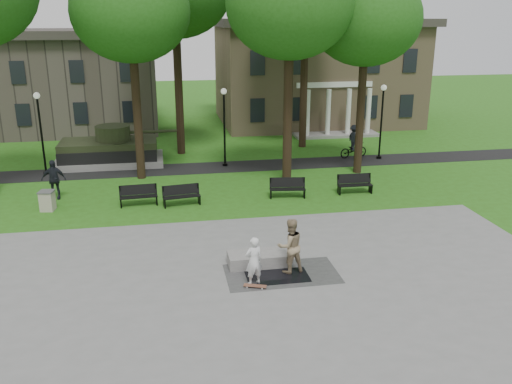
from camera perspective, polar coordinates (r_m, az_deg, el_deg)
ground at (r=21.82m, az=-0.65°, el=-5.63°), size 120.00×120.00×0.00m
plaza at (r=17.42m, az=2.12°, el=-12.09°), size 22.00×16.00×0.02m
footpath at (r=33.07m, az=-4.07°, el=2.61°), size 44.00×2.60×0.01m
building_right at (r=47.81m, az=6.21°, el=12.59°), size 17.00×12.00×8.60m
building_left at (r=47.15m, az=-19.82°, el=10.67°), size 15.00×10.00×7.20m
tree_1 at (r=30.25m, az=-13.08°, el=17.94°), size 6.20×6.20×11.63m
tree_2 at (r=29.03m, az=3.58°, el=19.08°), size 6.60×6.60×12.16m
tree_3 at (r=31.32m, az=11.52°, el=17.37°), size 6.00×6.00×11.19m
tree_5 at (r=37.53m, az=5.29°, el=19.32°), size 6.40×6.40×12.44m
lamp_left at (r=33.26m, az=-21.74°, el=6.40°), size 0.36×0.36×4.73m
lamp_mid at (r=32.79m, az=-3.36°, el=7.49°), size 0.36×0.36×4.73m
lamp_right at (r=35.36m, az=13.10°, el=7.83°), size 0.36×0.36×4.73m
tank_monument at (r=34.78m, az=-15.13°, el=4.24°), size 7.45×3.40×2.40m
puddle at (r=19.29m, az=2.28°, el=-8.90°), size 2.20×1.20×0.00m
concrete_block at (r=20.08m, az=0.21°, el=-7.04°), size 2.20×1.01×0.45m
skateboard at (r=18.56m, az=-0.11°, el=-9.91°), size 0.80×0.46×0.07m
skateboarder at (r=18.43m, az=-0.23°, el=-7.26°), size 0.71×0.57×1.71m
friend_watching at (r=19.26m, az=3.62°, el=-5.66°), size 1.12×0.95×2.01m
pedestrian_walker at (r=28.84m, az=-20.53°, el=1.25°), size 1.18×0.51×2.01m
cyclist at (r=35.75m, az=10.25°, el=4.98°), size 2.04×1.21×2.14m
park_bench_0 at (r=26.82m, az=-12.26°, el=-0.29°), size 1.83×0.64×1.00m
park_bench_1 at (r=26.46m, az=-7.84°, el=-0.29°), size 1.85×0.77×1.00m
park_bench_2 at (r=27.41m, az=3.30°, el=0.50°), size 1.84×0.76×1.00m
park_bench_3 at (r=28.49m, az=10.33°, el=0.91°), size 1.81×0.56×1.00m
trash_bin at (r=27.34m, az=-21.12°, el=-0.85°), size 0.75×0.75×0.96m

